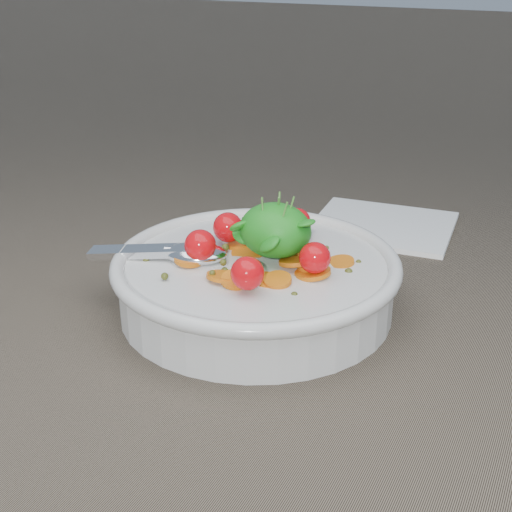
% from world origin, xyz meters
% --- Properties ---
extents(ground, '(6.00, 6.00, 0.00)m').
position_xyz_m(ground, '(0.00, 0.00, 0.00)').
color(ground, brown).
rests_on(ground, ground).
extents(bowl, '(0.25, 0.23, 0.10)m').
position_xyz_m(bowl, '(-0.03, 0.02, 0.03)').
color(bowl, silver).
rests_on(bowl, ground).
extents(napkin, '(0.15, 0.14, 0.01)m').
position_xyz_m(napkin, '(0.01, 0.25, 0.00)').
color(napkin, white).
rests_on(napkin, ground).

